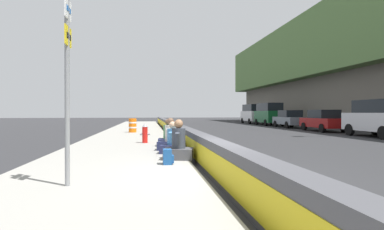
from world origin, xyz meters
name	(u,v)px	position (x,y,z in m)	size (l,w,h in m)	color
ground_plane	(220,178)	(0.00, 0.00, 0.00)	(160.00, 160.00, 0.00)	#2B2B2D
sidewalk_strip	(100,179)	(0.00, 2.65, 0.07)	(80.00, 4.40, 0.14)	gray
jersey_barrier	(219,160)	(0.00, 0.00, 0.42)	(76.00, 0.45, 0.85)	#47474C
route_sign_post	(67,75)	(-0.88, 3.12, 2.21)	(0.44, 0.09, 3.60)	gray
fire_hydrant	(145,133)	(7.20, 1.75, 0.59)	(0.26, 0.46, 0.88)	red
seated_person_foreground	(179,147)	(2.17, 0.73, 0.51)	(0.87, 0.97, 1.17)	#424247
seated_person_middle	(173,143)	(3.47, 0.80, 0.48)	(0.85, 0.93, 1.07)	#23284C
seated_person_rear	(170,140)	(4.42, 0.81, 0.51)	(0.94, 1.02, 1.17)	#23284C
seated_person_far	(168,137)	(5.80, 0.81, 0.49)	(0.74, 0.85, 1.10)	#23284C
backpack	(168,157)	(1.29, 1.11, 0.33)	(0.32, 0.28, 0.40)	navy
construction_barrel	(133,125)	(14.71, 2.65, 0.62)	(0.54, 0.54, 0.95)	orange
parked_car_third	(380,118)	(10.05, -12.24, 1.18)	(4.86, 2.18, 2.28)	silver
parked_car_fourth	(323,120)	(15.95, -12.10, 0.86)	(4.55, 2.06, 1.71)	maroon
parked_car_midline	(290,119)	(21.88, -12.12, 0.86)	(4.57, 2.08, 1.71)	slate
parked_car_far	(269,114)	(27.42, -12.23, 1.35)	(5.17, 2.25, 2.56)	#145128
parked_car_farther	(253,113)	(33.28, -12.33, 1.35)	(5.14, 2.19, 2.56)	silver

